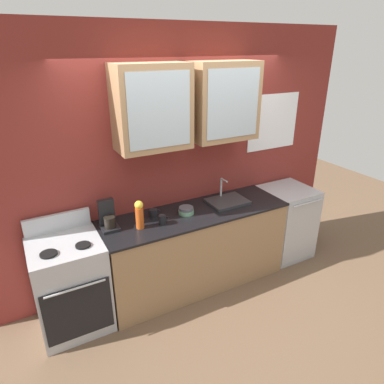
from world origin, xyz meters
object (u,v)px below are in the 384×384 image
(cup_near_sink, at_px, (154,213))
(dishwasher, at_px, (285,222))
(stove_range, at_px, (71,285))
(bowl_stack, at_px, (186,210))
(sink_faucet, at_px, (227,201))
(cup_near_bowls, at_px, (162,220))
(vase, at_px, (139,214))
(coffee_maker, at_px, (108,218))

(cup_near_sink, bearing_deg, dishwasher, -3.83)
(stove_range, height_order, bowl_stack, stove_range)
(sink_faucet, height_order, cup_near_bowls, sink_faucet)
(bowl_stack, relative_size, vase, 0.57)
(vase, bearing_deg, dishwasher, 1.03)
(cup_near_sink, relative_size, dishwasher, 0.13)
(sink_faucet, relative_size, cup_near_bowls, 4.07)
(cup_near_bowls, bearing_deg, sink_faucet, 7.31)
(bowl_stack, height_order, cup_near_sink, cup_near_sink)
(stove_range, distance_m, cup_near_bowls, 1.08)
(coffee_maker, bearing_deg, cup_near_bowls, -19.45)
(dishwasher, relative_size, coffee_maker, 3.21)
(sink_faucet, xyz_separation_m, vase, (-1.09, -0.08, 0.13))
(cup_near_bowls, distance_m, dishwasher, 1.85)
(sink_faucet, bearing_deg, cup_near_bowls, -172.69)
(vase, xyz_separation_m, cup_near_bowls, (0.23, -0.03, -0.11))
(stove_range, height_order, sink_faucet, sink_faucet)
(stove_range, height_order, cup_near_bowls, stove_range)
(sink_faucet, bearing_deg, cup_near_sink, 175.37)
(coffee_maker, bearing_deg, cup_near_sink, 0.56)
(sink_faucet, distance_m, dishwasher, 1.03)
(stove_range, bearing_deg, vase, -3.18)
(vase, xyz_separation_m, dishwasher, (2.00, 0.04, -0.62))
(stove_range, bearing_deg, dishwasher, -0.09)
(cup_near_bowls, bearing_deg, cup_near_sink, 96.54)
(sink_faucet, bearing_deg, dishwasher, -3.06)
(vase, bearing_deg, bowl_stack, 6.08)
(stove_range, bearing_deg, coffee_maker, 13.87)
(cup_near_sink, xyz_separation_m, coffee_maker, (-0.48, -0.00, 0.06))
(bowl_stack, height_order, coffee_maker, coffee_maker)
(sink_faucet, distance_m, cup_near_bowls, 0.87)
(cup_near_sink, distance_m, coffee_maker, 0.49)
(stove_range, height_order, coffee_maker, coffee_maker)
(stove_range, xyz_separation_m, cup_near_bowls, (0.95, -0.07, 0.50))
(vase, bearing_deg, sink_faucet, 4.43)
(bowl_stack, distance_m, cup_near_bowls, 0.33)
(bowl_stack, relative_size, dishwasher, 0.18)
(dishwasher, bearing_deg, sink_faucet, 176.94)
(vase, distance_m, cup_near_sink, 0.28)
(sink_faucet, xyz_separation_m, coffee_maker, (-1.37, 0.07, 0.09))
(stove_range, distance_m, cup_near_sink, 1.07)
(cup_near_bowls, relative_size, dishwasher, 0.12)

